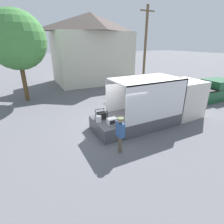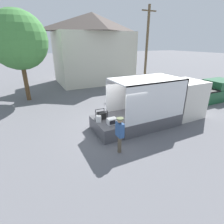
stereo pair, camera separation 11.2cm
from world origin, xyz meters
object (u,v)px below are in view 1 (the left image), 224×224
object	(u,v)px
orange_bucket	(99,119)
box_truck	(167,104)
worker_person	(120,132)
microwave	(112,121)
utility_pole	(145,46)
pickup_truck_green	(212,91)
portable_generator	(102,115)
street_tree	(17,41)

from	to	relation	value
orange_bucket	box_truck	bearing A→B (deg)	-0.58
box_truck	worker_person	distance (m)	5.04
microwave	utility_pole	world-z (taller)	utility_pole
microwave	pickup_truck_green	world-z (taller)	pickup_truck_green
portable_generator	street_tree	world-z (taller)	street_tree
worker_person	street_tree	distance (m)	11.81
portable_generator	utility_pole	distance (m)	13.31
box_truck	utility_pole	bearing A→B (deg)	62.04
pickup_truck_green	street_tree	distance (m)	17.08
worker_person	pickup_truck_green	world-z (taller)	worker_person
microwave	street_tree	bearing A→B (deg)	112.39
worker_person	street_tree	bearing A→B (deg)	107.92
portable_generator	box_truck	bearing A→B (deg)	-5.06
portable_generator	orange_bucket	size ratio (longest dim) A/B	1.56
orange_bucket	utility_pole	xyz separation A→B (m)	(9.72, 9.14, 3.47)
microwave	pickup_truck_green	size ratio (longest dim) A/B	0.09
orange_bucket	utility_pole	size ratio (longest dim) A/B	0.04
portable_generator	worker_person	xyz separation A→B (m)	(-0.13, -2.36, 0.13)
microwave	worker_person	distance (m)	1.53
utility_pole	street_tree	distance (m)	12.97
utility_pole	pickup_truck_green	bearing A→B (deg)	-75.55
worker_person	pickup_truck_green	xyz separation A→B (m)	(11.49, 3.47, -0.38)
orange_bucket	street_tree	xyz separation A→B (m)	(-3.23, 8.61, 3.98)
box_truck	worker_person	xyz separation A→B (m)	(-4.64, -1.97, 0.06)
portable_generator	pickup_truck_green	size ratio (longest dim) A/B	0.10
microwave	orange_bucket	xyz separation A→B (m)	(-0.53, 0.53, 0.02)
microwave	street_tree	distance (m)	10.66
box_truck	pickup_truck_green	bearing A→B (deg)	12.34
box_truck	pickup_truck_green	world-z (taller)	box_truck
utility_pole	worker_person	bearing A→B (deg)	-130.47
box_truck	portable_generator	xyz separation A→B (m)	(-4.50, 0.40, -0.07)
box_truck	portable_generator	size ratio (longest dim) A/B	11.30
box_truck	worker_person	bearing A→B (deg)	-157.03
microwave	utility_pole	size ratio (longest dim) A/B	0.06
box_truck	street_tree	world-z (taller)	street_tree
orange_bucket	utility_pole	bearing A→B (deg)	43.23
orange_bucket	pickup_truck_green	xyz separation A→B (m)	(11.70, 1.45, -0.24)
microwave	worker_person	xyz separation A→B (m)	(-0.33, -1.48, 0.16)
portable_generator	street_tree	size ratio (longest dim) A/B	0.08
microwave	portable_generator	distance (m)	0.90
portable_generator	worker_person	size ratio (longest dim) A/B	0.32
microwave	pickup_truck_green	distance (m)	11.34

